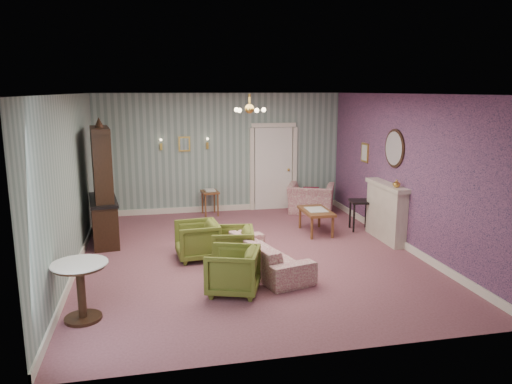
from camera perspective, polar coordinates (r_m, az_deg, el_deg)
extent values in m
plane|color=#8B505D|center=(9.04, -0.72, -7.41)|extent=(7.00, 7.00, 0.00)
plane|color=white|center=(8.54, -0.77, 11.31)|extent=(7.00, 7.00, 0.00)
plane|color=slate|center=(12.08, -4.02, 4.51)|extent=(6.00, 0.00, 6.00)
plane|color=slate|center=(5.37, 6.66, -4.72)|extent=(6.00, 0.00, 6.00)
plane|color=slate|center=(8.61, -20.72, 0.84)|extent=(0.00, 7.00, 7.00)
plane|color=slate|center=(9.71, 16.91, 2.26)|extent=(0.00, 7.00, 7.00)
plane|color=#B15884|center=(9.70, 16.83, 2.25)|extent=(0.00, 7.00, 7.00)
imported|color=#5E6523|center=(7.36, -2.71, -8.86)|extent=(0.89, 0.92, 0.76)
imported|color=#5E6523|center=(8.50, -2.76, -6.11)|extent=(0.76, 0.79, 0.72)
imported|color=#5E6523|center=(8.84, -6.85, -5.39)|extent=(0.73, 0.77, 0.75)
imported|color=#9C3F58|center=(8.22, 1.29, -6.64)|extent=(1.05, 1.98, 0.74)
imported|color=#9C3F58|center=(12.10, 6.40, -0.20)|extent=(1.28, 1.09, 0.95)
imported|color=gold|center=(9.67, 16.00, 0.97)|extent=(0.15, 0.15, 0.15)
cube|color=maroon|center=(11.95, 6.40, -0.33)|extent=(0.41, 0.28, 0.39)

